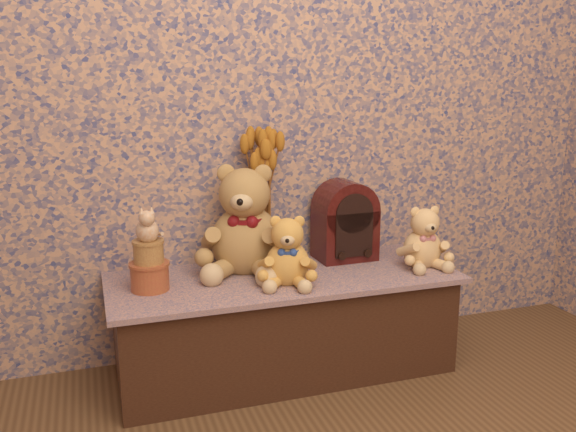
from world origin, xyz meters
The scene contains 10 objects.
display_shelf centered at (0.00, 1.25, 0.19)m, with size 1.31×0.52×0.39m, color #384174.
teddy_large centered at (-0.12, 1.36, 0.61)m, with size 0.35×0.42×0.44m, color #A97741, non-canonical shape.
teddy_medium centered at (-0.01, 1.16, 0.52)m, with size 0.21×0.25×0.27m, color gold, non-canonical shape.
teddy_small centered at (0.56, 1.19, 0.52)m, with size 0.21×0.24×0.26m, color tan, non-canonical shape.
cathedral_radio centered at (0.30, 1.38, 0.55)m, with size 0.24×0.17×0.33m, color #350B09, non-canonical shape.
ceramic_vase centered at (-0.04, 1.40, 0.48)m, with size 0.11×0.11×0.18m, color tan.
dried_stalks centered at (-0.04, 1.40, 0.79)m, with size 0.24×0.24×0.45m, color #AC641B, non-canonical shape.
biscuit_tin_lower centered at (-0.50, 1.24, 0.44)m, with size 0.13×0.13×0.10m, color #B87236.
biscuit_tin_upper centered at (-0.50, 1.24, 0.53)m, with size 0.10×0.10×0.08m, color #D3B55C.
cat_figurine centered at (-0.50, 1.24, 0.63)m, with size 0.09×0.10×0.13m, color silver, non-canonical shape.
Camera 1 is at (-0.68, -0.85, 1.13)m, focal length 38.16 mm.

